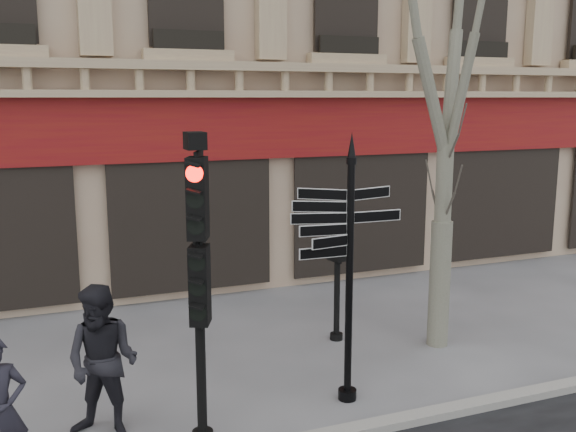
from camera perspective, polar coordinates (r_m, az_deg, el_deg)
name	(u,v)px	position (r m, az deg, el deg)	size (l,w,h in m)	color
ground	(272,396)	(9.58, -1.41, -15.71)	(80.00, 80.00, 0.00)	#58595D
fingerpost	(350,224)	(8.71, 5.56, -0.73)	(1.87, 1.87, 3.79)	black
traffic_signal_main	(198,252)	(7.66, -8.01, -3.23)	(0.51, 0.45, 3.84)	black
traffic_signal_secondary	(338,249)	(11.13, 4.43, -2.96)	(0.44, 0.35, 2.36)	black
pedestrian_b	(103,362)	(8.51, -16.15, -12.38)	(0.96, 0.75, 1.97)	black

